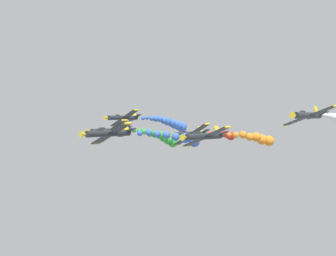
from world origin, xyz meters
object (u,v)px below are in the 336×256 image
at_px(airplane_right_inner, 109,131).
at_px(airplane_trailing, 122,118).
at_px(airplane_lead, 108,133).
at_px(airplane_left_outer, 189,134).
at_px(airplane_left_inner, 204,136).
at_px(airplane_right_outer, 308,115).

distance_m(airplane_right_inner, airplane_trailing, 18.13).
height_order(airplane_lead, airplane_left_outer, airplane_lead).
bearing_deg(airplane_lead, airplane_left_inner, -138.34).
bearing_deg(airplane_right_outer, airplane_left_inner, 47.10).
xyz_separation_m(airplane_right_outer, airplane_trailing, (46.91, 0.39, -0.43)).
height_order(airplane_right_inner, airplane_right_outer, airplane_right_outer).
xyz_separation_m(airplane_lead, airplane_right_inner, (11.35, -9.51, -0.11)).
xyz_separation_m(airplane_right_inner, airplane_trailing, (11.59, -13.68, 2.68)).
height_order(airplane_left_inner, airplane_left_outer, airplane_left_outer).
xyz_separation_m(airplane_left_inner, airplane_left_outer, (12.21, -10.93, -0.32)).
distance_m(airplane_left_outer, airplane_trailing, 22.96).
bearing_deg(airplane_left_outer, airplane_left_inner, 138.16).
height_order(airplane_right_inner, airplane_left_outer, airplane_right_inner).
bearing_deg(airplane_trailing, airplane_left_inner, 160.13).
height_order(airplane_left_outer, airplane_right_outer, airplane_right_outer).
distance_m(airplane_left_outer, airplane_right_outer, 24.65).
bearing_deg(airplane_left_inner, airplane_right_outer, -132.90).
bearing_deg(airplane_left_outer, airplane_right_outer, -175.17).
bearing_deg(airplane_lead, airplane_trailing, -45.31).
height_order(airplane_left_inner, airplane_right_outer, airplane_right_outer).
relative_size(airplane_lead, airplane_right_outer, 1.00).
distance_m(airplane_lead, airplane_right_outer, 33.76).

